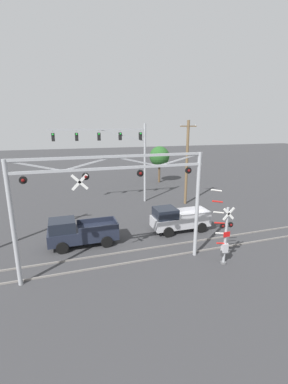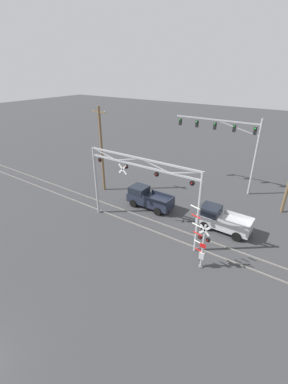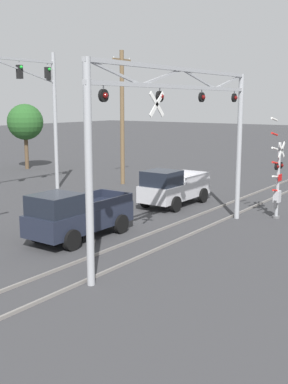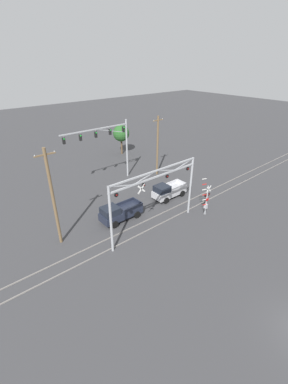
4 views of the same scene
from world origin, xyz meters
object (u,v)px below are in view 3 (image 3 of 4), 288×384
pickup_truck_lead (76,215)px  pickup_truck_following (173,188)px  background_tree_beyond_span (25,122)px  crossing_gantry (182,125)px  traffic_signal_span (23,94)px  utility_pole_right (122,116)px  crossing_signal_mast (277,181)px

pickup_truck_lead → pickup_truck_following: (7.67, 0.21, -0.00)m
background_tree_beyond_span → pickup_truck_lead: bearing=-126.1°
crossing_gantry → traffic_signal_span: size_ratio=1.09×
utility_pole_right → crossing_gantry: bearing=-133.3°
crossing_signal_mast → pickup_truck_following: bearing=94.6°
pickup_truck_lead → utility_pole_right: (11.69, 6.71, 3.55)m
pickup_truck_lead → background_tree_beyond_span: background_tree_beyond_span is taller
crossing_gantry → crossing_signal_mast: crossing_gantry is taller
crossing_gantry → pickup_truck_lead: bearing=115.4°
pickup_truck_following → utility_pole_right: (4.02, 6.49, 3.55)m
crossing_signal_mast → background_tree_beyond_span: bearing=78.1°
crossing_gantry → traffic_signal_span: (3.52, 12.81, 1.31)m
background_tree_beyond_span → utility_pole_right: bearing=-96.6°
traffic_signal_span → background_tree_beyond_span: (7.65, 8.75, -2.08)m
pickup_truck_following → crossing_signal_mast: bearing=-85.4°
crossing_signal_mast → utility_pole_right: bearing=73.4°
crossing_signal_mast → pickup_truck_lead: size_ratio=1.01×
crossing_gantry → utility_pole_right: utility_pole_right is taller
crossing_gantry → crossing_signal_mast: (6.31, -1.52, -2.82)m
pickup_truck_lead → utility_pole_right: utility_pole_right is taller
traffic_signal_span → utility_pole_right: utility_pole_right is taller
crossing_signal_mast → traffic_signal_span: 15.17m
crossing_gantry → pickup_truck_following: crossing_gantry is taller
traffic_signal_span → pickup_truck_lead: traffic_signal_span is taller
pickup_truck_following → background_tree_beyond_span: 18.56m
crossing_gantry → traffic_signal_span: 13.35m
crossing_gantry → background_tree_beyond_span: crossing_gantry is taller
pickup_truck_following → utility_pole_right: size_ratio=0.53×
utility_pole_right → background_tree_beyond_span: size_ratio=1.64×
pickup_truck_lead → utility_pole_right: size_ratio=0.55×
crossing_signal_mast → traffic_signal_span: size_ratio=0.49×
crossing_gantry → crossing_signal_mast: size_ratio=2.21×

